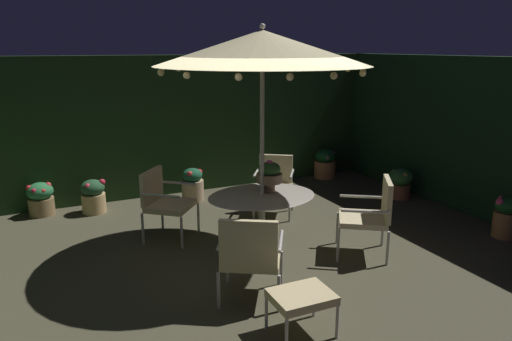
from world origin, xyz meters
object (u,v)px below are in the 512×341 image
(patio_chair_northeast, at_px, (372,212))
(potted_plant_left_near, at_px, (506,217))
(patio_dining_table, at_px, (262,206))
(patio_chair_southeast, at_px, (164,199))
(patio_chair_north, at_px, (250,253))
(potted_plant_left_far, at_px, (41,198))
(potted_plant_right_far, at_px, (325,163))
(potted_plant_back_left, at_px, (193,184))
(patio_umbrella, at_px, (262,48))
(centerpiece_planter, at_px, (269,174))
(potted_plant_front_corner, at_px, (93,196))
(potted_plant_back_center, at_px, (400,182))
(patio_chair_east, at_px, (275,181))
(ottoman_footrest, at_px, (302,298))

(patio_chair_northeast, height_order, potted_plant_left_near, patio_chair_northeast)
(patio_dining_table, bearing_deg, patio_chair_southeast, 140.45)
(patio_chair_north, height_order, potted_plant_left_far, patio_chair_north)
(patio_chair_northeast, xyz_separation_m, patio_chair_southeast, (-2.25, 1.68, -0.01))
(potted_plant_right_far, relative_size, potted_plant_left_near, 1.04)
(patio_chair_northeast, bearing_deg, potted_plant_back_left, 113.64)
(patio_umbrella, distance_m, potted_plant_left_far, 4.40)
(centerpiece_planter, bearing_deg, patio_chair_north, -123.93)
(potted_plant_front_corner, bearing_deg, patio_umbrella, -52.50)
(patio_umbrella, xyz_separation_m, potted_plant_back_center, (3.16, 0.91, -2.30))
(patio_dining_table, xyz_separation_m, patio_umbrella, (0.00, 0.00, 2.00))
(potted_plant_right_far, distance_m, potted_plant_back_center, 1.78)
(potted_plant_back_left, xyz_separation_m, potted_plant_left_far, (-2.42, 0.31, -0.01))
(patio_chair_north, relative_size, potted_plant_front_corner, 1.76)
(patio_umbrella, relative_size, patio_chair_east, 3.11)
(potted_plant_front_corner, bearing_deg, patio_chair_southeast, -63.13)
(patio_umbrella, bearing_deg, patio_chair_northeast, -33.79)
(patio_umbrella, xyz_separation_m, patio_chair_northeast, (1.17, -0.78, -2.02))
(patio_chair_northeast, distance_m, potted_plant_back_left, 3.44)
(patio_umbrella, bearing_deg, potted_plant_front_corner, 127.50)
(potted_plant_front_corner, relative_size, potted_plant_left_near, 0.95)
(patio_dining_table, height_order, potted_plant_back_center, patio_dining_table)
(patio_chair_north, relative_size, patio_chair_northeast, 0.96)
(patio_dining_table, distance_m, potted_plant_left_near, 3.47)
(patio_dining_table, bearing_deg, potted_plant_left_near, -18.96)
(patio_dining_table, relative_size, centerpiece_planter, 3.28)
(potted_plant_back_left, distance_m, potted_plant_front_corner, 1.65)
(patio_umbrella, xyz_separation_m, patio_chair_east, (0.79, 1.16, -2.06))
(patio_umbrella, height_order, potted_plant_right_far, patio_umbrella)
(patio_dining_table, distance_m, potted_plant_back_left, 2.38)
(potted_plant_left_far, bearing_deg, patio_chair_southeast, -48.87)
(patio_umbrella, height_order, patio_chair_southeast, patio_umbrella)
(patio_chair_northeast, relative_size, ottoman_footrest, 1.79)
(potted_plant_front_corner, bearing_deg, patio_chair_east, -25.48)
(centerpiece_planter, relative_size, potted_plant_left_near, 0.76)
(patio_chair_north, relative_size, potted_plant_back_left, 1.70)
(patio_dining_table, relative_size, potted_plant_front_corner, 2.61)
(patio_umbrella, height_order, patio_chair_east, patio_umbrella)
(patio_chair_southeast, bearing_deg, potted_plant_front_corner, 116.87)
(potted_plant_left_near, bearing_deg, potted_plant_back_left, 134.97)
(patio_chair_north, xyz_separation_m, potted_plant_left_near, (3.99, 0.09, -0.25))
(patio_chair_northeast, relative_size, potted_plant_back_left, 1.76)
(potted_plant_left_near, bearing_deg, patio_chair_northeast, 170.82)
(patio_chair_northeast, height_order, patio_chair_southeast, patio_chair_northeast)
(potted_plant_front_corner, bearing_deg, patio_chair_northeast, -46.60)
(centerpiece_planter, distance_m, patio_chair_southeast, 1.53)
(patio_chair_east, distance_m, patio_chair_southeast, 1.89)
(patio_dining_table, height_order, patio_chair_southeast, patio_chair_southeast)
(potted_plant_right_far, distance_m, potted_plant_left_near, 3.79)
(centerpiece_planter, xyz_separation_m, patio_chair_northeast, (1.03, -0.85, -0.41))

